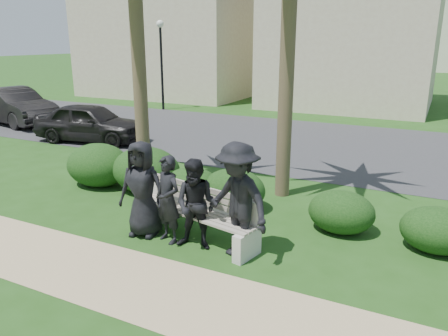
{
  "coord_description": "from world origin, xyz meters",
  "views": [
    {
      "loc": [
        3.58,
        -6.25,
        3.41
      ],
      "look_at": [
        -0.06,
        1.0,
        1.01
      ],
      "focal_mm": 35.0,
      "sensor_mm": 36.0,
      "label": 1
    }
  ],
  "objects_px": {
    "street_lamp": "(161,49)",
    "man_c": "(197,205)",
    "man_b": "(168,200)",
    "car_b": "(14,106)",
    "man_d": "(237,201)",
    "park_bench": "(194,216)",
    "man_a": "(142,189)",
    "car_a": "(91,123)"
  },
  "relations": [
    {
      "from": "man_b",
      "to": "car_a",
      "type": "height_order",
      "value": "man_b"
    },
    {
      "from": "street_lamp",
      "to": "man_c",
      "type": "distance_m",
      "value": 15.58
    },
    {
      "from": "man_d",
      "to": "street_lamp",
      "type": "bearing_deg",
      "value": 148.02
    },
    {
      "from": "park_bench",
      "to": "car_a",
      "type": "bearing_deg",
      "value": 156.83
    },
    {
      "from": "man_d",
      "to": "car_a",
      "type": "relative_size",
      "value": 0.49
    },
    {
      "from": "man_a",
      "to": "car_b",
      "type": "distance_m",
      "value": 13.0
    },
    {
      "from": "man_d",
      "to": "car_b",
      "type": "bearing_deg",
      "value": 173.68
    },
    {
      "from": "man_c",
      "to": "car_a",
      "type": "height_order",
      "value": "man_c"
    },
    {
      "from": "car_a",
      "to": "car_b",
      "type": "xyz_separation_m",
      "value": [
        -5.17,
        1.08,
        0.08
      ]
    },
    {
      "from": "man_b",
      "to": "car_b",
      "type": "relative_size",
      "value": 0.34
    },
    {
      "from": "man_c",
      "to": "street_lamp",
      "type": "bearing_deg",
      "value": 115.07
    },
    {
      "from": "car_a",
      "to": "car_b",
      "type": "relative_size",
      "value": 0.86
    },
    {
      "from": "street_lamp",
      "to": "man_c",
      "type": "relative_size",
      "value": 2.76
    },
    {
      "from": "street_lamp",
      "to": "man_d",
      "type": "bearing_deg",
      "value": -51.41
    },
    {
      "from": "park_bench",
      "to": "car_a",
      "type": "relative_size",
      "value": 0.68
    },
    {
      "from": "man_b",
      "to": "man_d",
      "type": "bearing_deg",
      "value": 21.44
    },
    {
      "from": "man_c",
      "to": "car_b",
      "type": "xyz_separation_m",
      "value": [
        -12.45,
        6.41,
        -0.03
      ]
    },
    {
      "from": "street_lamp",
      "to": "park_bench",
      "type": "distance_m",
      "value": 15.22
    },
    {
      "from": "park_bench",
      "to": "man_c",
      "type": "height_order",
      "value": "man_c"
    },
    {
      "from": "park_bench",
      "to": "man_a",
      "type": "relative_size",
      "value": 1.53
    },
    {
      "from": "man_c",
      "to": "man_a",
      "type": "bearing_deg",
      "value": 166.93
    },
    {
      "from": "park_bench",
      "to": "street_lamp",
      "type": "bearing_deg",
      "value": 138.55
    },
    {
      "from": "park_bench",
      "to": "car_b",
      "type": "distance_m",
      "value": 13.63
    },
    {
      "from": "man_c",
      "to": "man_d",
      "type": "relative_size",
      "value": 0.82
    },
    {
      "from": "man_a",
      "to": "man_b",
      "type": "bearing_deg",
      "value": -13.42
    },
    {
      "from": "park_bench",
      "to": "man_d",
      "type": "relative_size",
      "value": 1.39
    },
    {
      "from": "man_c",
      "to": "man_d",
      "type": "height_order",
      "value": "man_d"
    },
    {
      "from": "street_lamp",
      "to": "park_bench",
      "type": "bearing_deg",
      "value": -53.65
    },
    {
      "from": "park_bench",
      "to": "man_c",
      "type": "xyz_separation_m",
      "value": [
        0.26,
        -0.34,
        0.38
      ]
    },
    {
      "from": "street_lamp",
      "to": "man_c",
      "type": "height_order",
      "value": "street_lamp"
    },
    {
      "from": "man_a",
      "to": "man_d",
      "type": "xyz_separation_m",
      "value": [
        1.85,
        0.02,
        0.09
      ]
    },
    {
      "from": "man_b",
      "to": "man_a",
      "type": "bearing_deg",
      "value": -164.4
    },
    {
      "from": "street_lamp",
      "to": "car_b",
      "type": "distance_m",
      "value": 7.2
    },
    {
      "from": "street_lamp",
      "to": "car_b",
      "type": "xyz_separation_m",
      "value": [
        -3.3,
        -6.01,
        -2.2
      ]
    },
    {
      "from": "street_lamp",
      "to": "man_b",
      "type": "height_order",
      "value": "street_lamp"
    },
    {
      "from": "street_lamp",
      "to": "park_bench",
      "type": "relative_size",
      "value": 1.62
    },
    {
      "from": "man_a",
      "to": "man_b",
      "type": "xyz_separation_m",
      "value": [
        0.56,
        -0.03,
        -0.09
      ]
    },
    {
      "from": "park_bench",
      "to": "man_b",
      "type": "height_order",
      "value": "man_b"
    },
    {
      "from": "car_a",
      "to": "man_c",
      "type": "bearing_deg",
      "value": -136.02
    },
    {
      "from": "street_lamp",
      "to": "man_c",
      "type": "bearing_deg",
      "value": -53.62
    },
    {
      "from": "street_lamp",
      "to": "man_b",
      "type": "xyz_separation_m",
      "value": [
        8.58,
        -12.42,
        -2.17
      ]
    },
    {
      "from": "man_d",
      "to": "car_a",
      "type": "distance_m",
      "value": 9.59
    }
  ]
}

